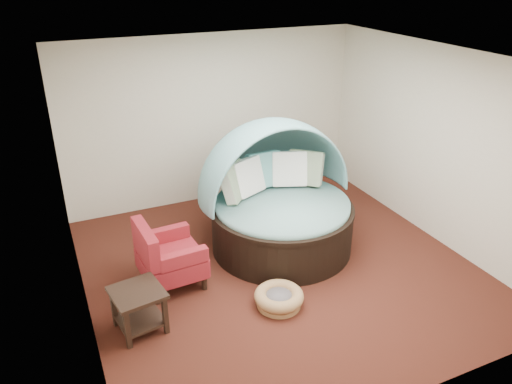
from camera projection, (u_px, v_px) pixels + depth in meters
name	position (u px, v px, depth m)	size (l,w,h in m)	color
floor	(279.00, 267.00, 6.83)	(5.00, 5.00, 0.00)	#451B13
wall_back	(213.00, 120.00, 8.29)	(5.00, 5.00, 0.00)	beige
wall_front	(417.00, 280.00, 4.18)	(5.00, 5.00, 0.00)	beige
wall_left	(72.00, 211.00, 5.30)	(5.00, 5.00, 0.00)	beige
wall_right	(436.00, 145.00, 7.17)	(5.00, 5.00, 0.00)	beige
ceiling	(284.00, 60.00, 5.64)	(5.00, 5.00, 0.00)	white
canopy_daybed	(278.00, 190.00, 7.05)	(2.23, 2.09, 1.86)	black
pet_basket	(279.00, 298.00, 6.04)	(0.74, 0.74, 0.21)	olive
red_armchair	(167.00, 257.00, 6.30)	(0.82, 0.82, 0.91)	black
side_table	(139.00, 305.00, 5.56)	(0.62, 0.62, 0.52)	black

